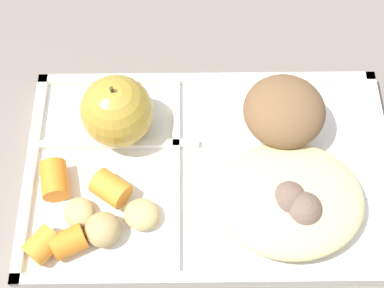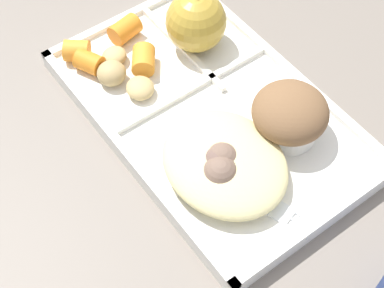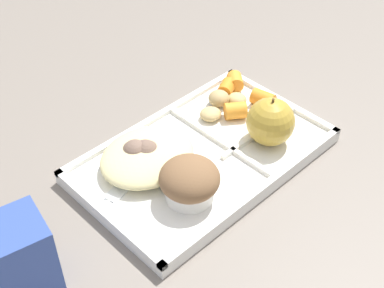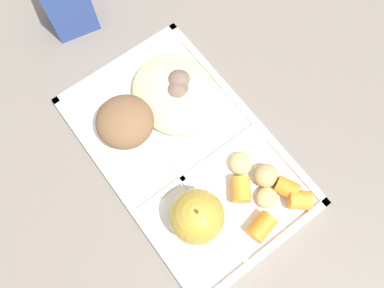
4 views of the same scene
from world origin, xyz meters
name	(u,v)px [view 1 (image 1 of 4)]	position (x,y,z in m)	size (l,w,h in m)	color
ground	(209,177)	(0.00, 0.00, 0.00)	(6.00, 6.00, 0.00)	slate
lunch_tray	(208,173)	(0.00, 0.00, 0.01)	(0.37, 0.23, 0.02)	white
green_apple	(117,111)	(-0.09, 0.05, 0.05)	(0.07, 0.07, 0.08)	#B79333
bran_muffin	(283,114)	(0.08, 0.05, 0.04)	(0.08, 0.08, 0.06)	silver
carrot_slice_near_corner	(55,180)	(-0.15, -0.01, 0.03)	(0.03, 0.03, 0.04)	orange
carrot_slice_back	(69,242)	(-0.13, -0.08, 0.03)	(0.02, 0.02, 0.03)	orange
carrot_slice_large	(111,188)	(-0.10, -0.02, 0.03)	(0.03, 0.03, 0.03)	orange
carrot_slice_tilted	(42,245)	(-0.16, -0.08, 0.03)	(0.03, 0.03, 0.03)	orange
potato_chunk_wedge	(103,229)	(-0.10, -0.07, 0.03)	(0.03, 0.03, 0.03)	tan
potato_chunk_golden	(79,213)	(-0.13, -0.05, 0.02)	(0.03, 0.03, 0.02)	tan
potato_chunk_small	(142,214)	(-0.07, -0.05, 0.02)	(0.03, 0.03, 0.02)	tan
egg_noodle_pile	(289,199)	(0.08, -0.04, 0.03)	(0.14, 0.12, 0.03)	beige
meatball_front	(302,212)	(0.09, -0.05, 0.04)	(0.04, 0.04, 0.04)	#755B4C
meatball_center	(289,205)	(0.07, -0.05, 0.03)	(0.04, 0.04, 0.04)	brown
meatball_back	(288,200)	(0.07, -0.04, 0.04)	(0.04, 0.04, 0.04)	#755B4C
plastic_fork	(334,197)	(0.12, -0.03, 0.02)	(0.14, 0.05, 0.00)	white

